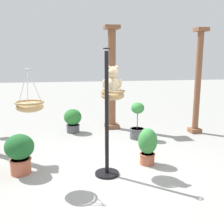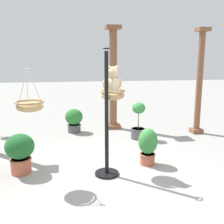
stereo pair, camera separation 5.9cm
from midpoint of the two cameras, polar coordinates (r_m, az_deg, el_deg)
The scene contains 11 objects.
ground_plane at distance 5.08m, azimuth 0.24°, elevation -12.68°, with size 40.00×40.00×0.00m, color gray.
display_pole_central at distance 4.68m, azimuth -0.80°, elevation -5.85°, with size 0.44×0.44×2.27m.
hanging_basket_with_teddy at distance 4.78m, azimuth 0.50°, elevation 3.86°, with size 0.46×0.46×0.57m.
teddy_bear at distance 4.78m, azimuth 0.46°, elevation 6.56°, with size 0.36×0.31×0.52m.
hanging_basket_left_high at distance 4.43m, azimuth -17.21°, elevation 1.32°, with size 0.47×0.47×0.70m.
greenhouse_pillar_left at distance 7.79m, azimuth 0.46°, elevation 6.96°, with size 0.44×0.44×3.02m.
greenhouse_pillar_far_back at distance 7.67m, azimuth 18.75°, elevation 5.83°, with size 0.32×0.32×2.90m.
potted_plant_fern_front at distance 5.10m, azimuth -19.17°, elevation -8.11°, with size 0.53×0.53×0.75m.
potted_plant_flowering_red at distance 6.91m, azimuth 6.03°, elevation -2.28°, with size 0.42×0.42×0.97m.
potted_plant_small_succulent at distance 5.27m, azimuth 8.15°, elevation -7.21°, with size 0.38×0.38×0.74m.
potted_plant_conical_shrub at distance 7.56m, azimuth -8.10°, elevation -1.65°, with size 0.50×0.50×0.68m.
Camera 2 is at (-0.75, -4.57, 2.08)m, focal length 41.80 mm.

